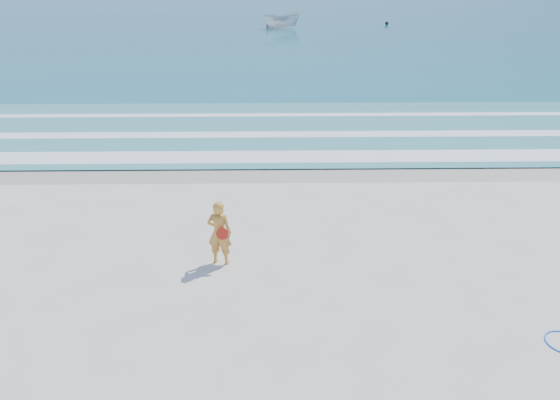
{
  "coord_description": "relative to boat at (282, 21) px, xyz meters",
  "views": [
    {
      "loc": [
        0.03,
        -8.19,
        6.07
      ],
      "look_at": [
        0.25,
        4.0,
        1.0
      ],
      "focal_mm": 35.0,
      "sensor_mm": 36.0,
      "label": 1
    }
  ],
  "objects": [
    {
      "name": "ocean",
      "position": [
        -1.45,
        45.62,
        -0.93
      ],
      "size": [
        400.0,
        190.0,
        0.04
      ],
      "primitive_type": "cube",
      "color": "#19727F",
      "rests_on": "ground"
    },
    {
      "name": "woman",
      "position": [
        -2.57,
        -56.66,
        -0.19
      ],
      "size": [
        0.61,
        0.46,
        1.5
      ],
      "color": "orange",
      "rests_on": "ground"
    },
    {
      "name": "foam_mid",
      "position": [
        -1.45,
        -46.18,
        -0.89
      ],
      "size": [
        400.0,
        0.9,
        0.01
      ],
      "primitive_type": "cube",
      "color": "white",
      "rests_on": "shallow"
    },
    {
      "name": "ground",
      "position": [
        -1.45,
        -59.38,
        -0.95
      ],
      "size": [
        400.0,
        400.0,
        0.0
      ],
      "primitive_type": "plane",
      "color": "silver",
      "rests_on": "ground"
    },
    {
      "name": "buoy",
      "position": [
        13.45,
        4.73,
        -0.7
      ],
      "size": [
        0.42,
        0.42,
        0.42
      ],
      "primitive_type": "sphere",
      "color": "black",
      "rests_on": "ocean"
    },
    {
      "name": "shallow",
      "position": [
        -1.45,
        -45.38,
        -0.9
      ],
      "size": [
        400.0,
        10.0,
        0.01
      ],
      "primitive_type": "cube",
      "color": "#59B7AD",
      "rests_on": "ocean"
    },
    {
      "name": "foam_near",
      "position": [
        -1.45,
        -49.08,
        -0.89
      ],
      "size": [
        400.0,
        1.4,
        0.01
      ],
      "primitive_type": "cube",
      "color": "white",
      "rests_on": "shallow"
    },
    {
      "name": "foam_far",
      "position": [
        -1.45,
        -42.88,
        -0.89
      ],
      "size": [
        400.0,
        0.6,
        0.01
      ],
      "primitive_type": "cube",
      "color": "white",
      "rests_on": "shallow"
    },
    {
      "name": "boat",
      "position": [
        0.0,
        0.0,
        0.0
      ],
      "size": [
        5.01,
        3.47,
        1.81
      ],
      "primitive_type": "imported",
      "rotation": [
        0.0,
        0.0,
        1.98
      ],
      "color": "silver",
      "rests_on": "ocean"
    },
    {
      "name": "wet_sand",
      "position": [
        -1.45,
        -50.38,
        -0.94
      ],
      "size": [
        400.0,
        2.4,
        0.0
      ],
      "primitive_type": "cube",
      "color": "#B2A893",
      "rests_on": "ground"
    }
  ]
}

